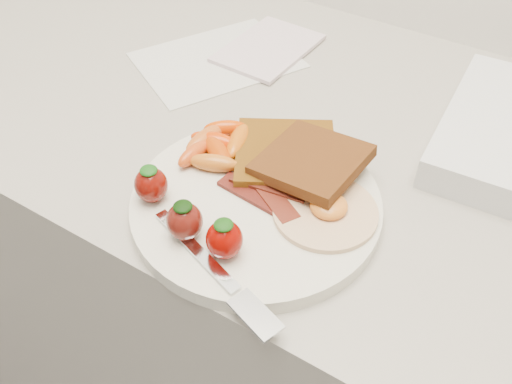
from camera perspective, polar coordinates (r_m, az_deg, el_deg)
The scene contains 11 objects.
counter at distance 1.07m, azimuth 5.34°, elevation -13.26°, with size 2.00×0.60×0.90m, color gray.
plate at distance 0.62m, azimuth -0.00°, elevation -1.26°, with size 0.27×0.27×0.02m, color silver.
toast_lower at distance 0.66m, azimuth 2.98°, elevation 3.87°, with size 0.11×0.11×0.01m, color #44260C.
toast_upper at distance 0.63m, azimuth 5.59°, elevation 3.11°, with size 0.10×0.10×0.01m, color #311809.
fried_egg at distance 0.60m, azimuth 7.04°, elevation -1.80°, with size 0.13×0.13×0.02m.
bacon_strips at distance 0.61m, azimuth 0.89°, elevation 0.01°, with size 0.10×0.06×0.01m.
baby_carrots at distance 0.66m, azimuth -4.00°, elevation 4.73°, with size 0.08×0.11×0.02m.
strawberries at distance 0.57m, azimuth -7.01°, elevation -2.23°, with size 0.14×0.06×0.04m.
fork at distance 0.54m, azimuth -3.48°, elevation -8.51°, with size 0.18×0.08×0.00m.
paper_sheet at distance 0.87m, azimuth -3.94°, elevation 13.02°, with size 0.17×0.22×0.00m, color silver.
notepad at distance 0.89m, azimuth 1.25°, elevation 14.19°, with size 0.11×0.16×0.01m, color silver.
Camera 1 is at (0.22, 1.16, 1.35)m, focal length 40.00 mm.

